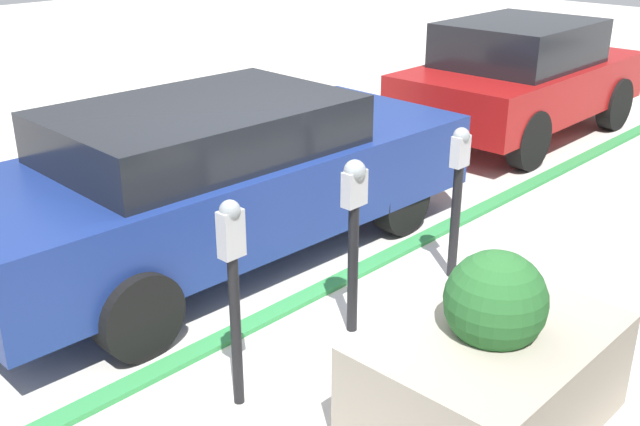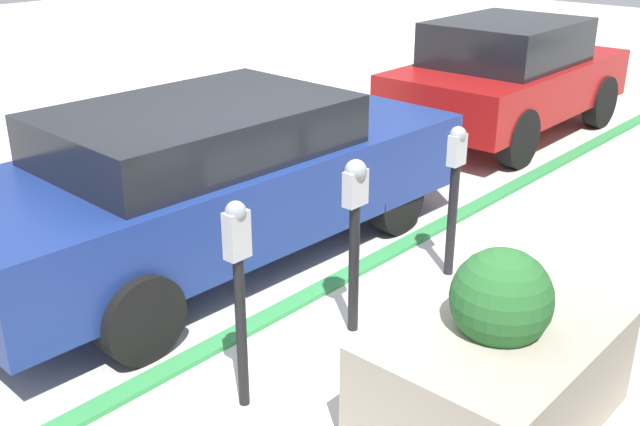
# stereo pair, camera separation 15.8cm
# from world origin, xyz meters

# --- Properties ---
(ground_plane) EXTENTS (40.00, 40.00, 0.00)m
(ground_plane) POSITION_xyz_m (0.00, 0.00, 0.00)
(ground_plane) COLOR beige
(curb_strip) EXTENTS (24.50, 0.16, 0.04)m
(curb_strip) POSITION_xyz_m (0.00, 0.08, 0.02)
(curb_strip) COLOR #338C47
(curb_strip) RESTS_ON ground_plane
(parking_meter_nearest) EXTENTS (0.15, 0.13, 1.38)m
(parking_meter_nearest) POSITION_xyz_m (-1.16, -0.55, 0.91)
(parking_meter_nearest) COLOR black
(parking_meter_nearest) RESTS_ON ground_plane
(parking_meter_second) EXTENTS (0.18, 0.16, 1.33)m
(parking_meter_second) POSITION_xyz_m (-0.01, -0.49, 0.89)
(parking_meter_second) COLOR black
(parking_meter_second) RESTS_ON ground_plane
(parking_meter_middle) EXTENTS (0.16, 0.13, 1.31)m
(parking_meter_middle) POSITION_xyz_m (1.24, -0.52, 0.83)
(parking_meter_middle) COLOR black
(parking_meter_middle) RESTS_ON ground_plane
(planter_box) EXTENTS (1.55, 1.11, 1.14)m
(planter_box) POSITION_xyz_m (-0.25, -1.78, 0.41)
(planter_box) COLOR #A39989
(planter_box) RESTS_ON ground_plane
(parked_car_middle) EXTENTS (4.78, 1.98, 1.42)m
(parked_car_middle) POSITION_xyz_m (0.15, 1.20, 0.76)
(parked_car_middle) COLOR navy
(parked_car_middle) RESTS_ON ground_plane
(parked_car_rear) EXTENTS (3.83, 1.83, 1.55)m
(parked_car_rear) POSITION_xyz_m (5.30, 1.23, 0.81)
(parked_car_rear) COLOR maroon
(parked_car_rear) RESTS_ON ground_plane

